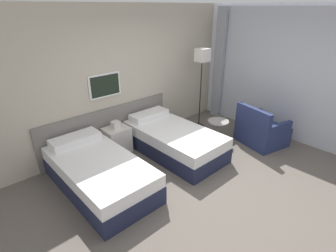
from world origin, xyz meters
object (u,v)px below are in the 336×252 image
bed_near_door (99,173)px  bed_near_window (173,140)px  armchair (261,131)px  floor_lamp (202,61)px  side_table (218,127)px  nightstand (117,140)px

bed_near_door → bed_near_window: (1.62, 0.00, 0.00)m
bed_near_window → armchair: 1.86m
floor_lamp → side_table: bearing=-112.3°
bed_near_window → armchair: bearing=-31.3°
bed_near_door → side_table: bearing=-7.0°
side_table → armchair: (0.61, -0.65, -0.07)m
bed_near_door → nightstand: (0.81, 0.74, 0.01)m
bed_near_door → floor_lamp: floor_lamp is taller
floor_lamp → nightstand: bearing=172.9°
bed_near_window → nightstand: bearing=137.7°
nightstand → side_table: size_ratio=1.37×
floor_lamp → bed_near_door: bearing=-170.8°
bed_near_window → bed_near_door: bearing=180.0°
nightstand → bed_near_window: bearing=-42.3°
nightstand → armchair: bearing=-35.4°
bed_near_door → nightstand: nightstand is taller
bed_near_door → floor_lamp: size_ratio=1.09×
armchair → nightstand: bearing=68.0°
bed_near_door → nightstand: 1.09m
nightstand → side_table: (1.79, -1.06, 0.07)m
side_table → nightstand: bearing=149.4°
bed_near_window → nightstand: 1.09m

